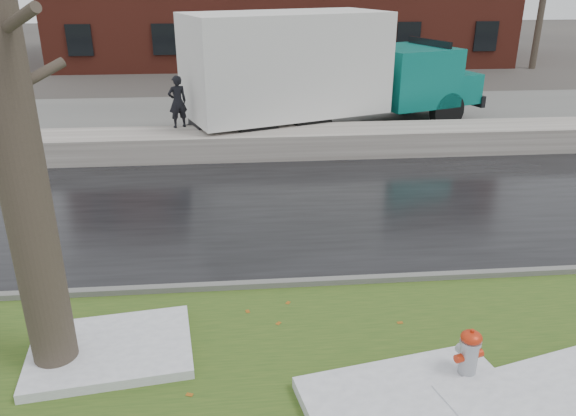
{
  "coord_description": "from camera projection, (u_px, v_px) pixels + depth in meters",
  "views": [
    {
      "loc": [
        -0.9,
        -7.32,
        4.96
      ],
      "look_at": [
        -0.04,
        2.14,
        1.0
      ],
      "focal_mm": 35.0,
      "sensor_mm": 36.0,
      "label": 1
    }
  ],
  "objects": [
    {
      "name": "bg_tree_left",
      "position": [
        0.0,
        12.0,
        26.65
      ],
      "size": [
        1.4,
        1.62,
        6.5
      ],
      "color": "brown",
      "rests_on": "ground"
    },
    {
      "name": "bg_tree_center",
      "position": [
        141.0,
        7.0,
        30.83
      ],
      "size": [
        1.4,
        1.62,
        6.5
      ],
      "color": "brown",
      "rests_on": "ground"
    },
    {
      "name": "parking_lot",
      "position": [
        262.0,
        120.0,
        20.66
      ],
      "size": [
        60.0,
        9.0,
        0.03
      ],
      "primitive_type": "cube",
      "color": "slate",
      "rests_on": "ground"
    },
    {
      "name": "verge",
      "position": [
        314.0,
        371.0,
        7.56
      ],
      "size": [
        60.0,
        4.5,
        0.04
      ],
      "primitive_type": "cube",
      "color": "#2C4A18",
      "rests_on": "ground"
    },
    {
      "name": "snow_patch_near",
      "position": [
        421.0,
        416.0,
        6.65
      ],
      "size": [
        2.93,
        2.45,
        0.16
      ],
      "primitive_type": "cube",
      "rotation": [
        0.0,
        0.0,
        0.19
      ],
      "color": "white",
      "rests_on": "verge"
    },
    {
      "name": "road",
      "position": [
        280.0,
        208.0,
        12.85
      ],
      "size": [
        60.0,
        7.0,
        0.03
      ],
      "primitive_type": "cube",
      "color": "black",
      "rests_on": "ground"
    },
    {
      "name": "fire_hydrant",
      "position": [
        469.0,
        355.0,
        7.16
      ],
      "size": [
        0.41,
        0.38,
        0.82
      ],
      "rotation": [
        0.0,
        0.0,
        0.27
      ],
      "color": "#9A9DA2",
      "rests_on": "verge"
    },
    {
      "name": "tree",
      "position": [
        7.0,
        100.0,
        6.28
      ],
      "size": [
        1.43,
        1.56,
        7.19
      ],
      "rotation": [
        0.0,
        0.0,
        0.42
      ],
      "color": "brown",
      "rests_on": "verge"
    },
    {
      "name": "curb",
      "position": [
        296.0,
        283.0,
        9.61
      ],
      "size": [
        60.0,
        0.15,
        0.14
      ],
      "primitive_type": "cube",
      "color": "slate",
      "rests_on": "ground"
    },
    {
      "name": "bg_tree_right",
      "position": [
        542.0,
        7.0,
        30.84
      ],
      "size": [
        1.4,
        1.62,
        6.5
      ],
      "color": "brown",
      "rests_on": "ground"
    },
    {
      "name": "worker",
      "position": [
        178.0,
        102.0,
        16.46
      ],
      "size": [
        0.66,
        0.56,
        1.53
      ],
      "primitive_type": "imported",
      "rotation": [
        0.0,
        0.0,
        3.56
      ],
      "color": "black",
      "rests_on": "snowbank"
    },
    {
      "name": "snow_patch_far",
      "position": [
        111.0,
        349.0,
        7.85
      ],
      "size": [
        2.39,
        1.88,
        0.14
      ],
      "primitive_type": "cube",
      "rotation": [
        0.0,
        0.0,
        0.13
      ],
      "color": "white",
      "rests_on": "verge"
    },
    {
      "name": "box_truck",
      "position": [
        321.0,
        71.0,
        18.08
      ],
      "size": [
        11.74,
        5.98,
        3.94
      ],
      "rotation": [
        0.0,
        0.0,
        0.35
      ],
      "color": "black",
      "rests_on": "ground"
    },
    {
      "name": "snowbank",
      "position": [
        269.0,
        143.0,
        16.57
      ],
      "size": [
        60.0,
        1.6,
        0.75
      ],
      "primitive_type": "cube",
      "color": "#BAB3AA",
      "rests_on": "ground"
    },
    {
      "name": "snow_patch_side",
      "position": [
        574.0,
        411.0,
        6.71
      ],
      "size": [
        3.17,
        2.46,
        0.18
      ],
      "primitive_type": "cube",
      "rotation": [
        0.0,
        0.0,
        0.26
      ],
      "color": "white",
      "rests_on": "verge"
    },
    {
      "name": "ground",
      "position": [
        303.0,
        320.0,
        8.71
      ],
      "size": [
        120.0,
        120.0,
        0.0
      ],
      "primitive_type": "plane",
      "color": "#47423D",
      "rests_on": "ground"
    }
  ]
}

